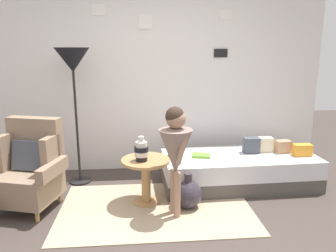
% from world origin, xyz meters
% --- Properties ---
extents(ground_plane, '(12.00, 12.00, 0.00)m').
position_xyz_m(ground_plane, '(0.00, 0.00, 0.00)').
color(ground_plane, '#423833').
extents(gallery_wall, '(4.80, 0.12, 2.60)m').
position_xyz_m(gallery_wall, '(0.00, 1.95, 1.30)').
color(gallery_wall, silver).
rests_on(gallery_wall, ground).
extents(rug, '(2.06, 1.31, 0.01)m').
position_xyz_m(rug, '(-0.01, 0.64, 0.01)').
color(rug, tan).
rests_on(rug, ground).
extents(armchair, '(0.86, 0.74, 0.97)m').
position_xyz_m(armchair, '(-1.36, 0.83, 0.44)').
color(armchair, tan).
rests_on(armchair, ground).
extents(daybed, '(1.92, 0.86, 0.40)m').
position_xyz_m(daybed, '(1.07, 1.18, 0.20)').
color(daybed, '#4C4742').
rests_on(daybed, ground).
extents(pillow_head, '(0.22, 0.12, 0.14)m').
position_xyz_m(pillow_head, '(1.84, 1.10, 0.47)').
color(pillow_head, orange).
rests_on(pillow_head, daybed).
extents(pillow_mid, '(0.20, 0.14, 0.16)m').
position_xyz_m(pillow_mid, '(1.65, 1.24, 0.48)').
color(pillow_mid, tan).
rests_on(pillow_mid, daybed).
extents(pillow_back, '(0.20, 0.12, 0.19)m').
position_xyz_m(pillow_back, '(1.43, 1.30, 0.49)').
color(pillow_back, beige).
rests_on(pillow_back, daybed).
extents(pillow_extra, '(0.20, 0.12, 0.20)m').
position_xyz_m(pillow_extra, '(1.25, 1.26, 0.50)').
color(pillow_extra, '#474C56').
rests_on(pillow_extra, daybed).
extents(side_table, '(0.54, 0.54, 0.52)m').
position_xyz_m(side_table, '(-0.11, 0.79, 0.37)').
color(side_table, tan).
rests_on(side_table, ground).
extents(vase_striped, '(0.15, 0.15, 0.27)m').
position_xyz_m(vase_striped, '(-0.16, 0.75, 0.63)').
color(vase_striped, black).
rests_on(vase_striped, side_table).
extents(floor_lamp, '(0.42, 0.42, 1.71)m').
position_xyz_m(floor_lamp, '(-0.96, 1.47, 1.50)').
color(floor_lamp, black).
rests_on(floor_lamp, ground).
extents(person_child, '(0.34, 0.34, 1.15)m').
position_xyz_m(person_child, '(0.18, 0.48, 0.74)').
color(person_child, '#A37A60').
rests_on(person_child, ground).
extents(book_on_daybed, '(0.25, 0.20, 0.03)m').
position_xyz_m(book_on_daybed, '(0.58, 1.17, 0.42)').
color(book_on_daybed, '#69A136').
rests_on(book_on_daybed, daybed).
extents(demijohn_near, '(0.31, 0.31, 0.40)m').
position_xyz_m(demijohn_near, '(0.34, 0.64, 0.16)').
color(demijohn_near, '#332D38').
rests_on(demijohn_near, ground).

